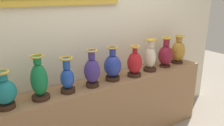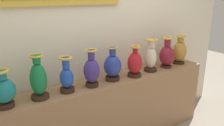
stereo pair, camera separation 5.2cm
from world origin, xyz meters
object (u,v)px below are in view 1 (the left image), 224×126
vase_sapphire (67,78)px  vase_crimson (135,63)px  vase_ochre (178,51)px  vase_teal (4,92)px  vase_emerald (39,80)px  vase_indigo (92,71)px  vase_burgundy (166,54)px  vase_cobalt (113,66)px  vase_ivory (150,57)px

vase_sapphire → vase_crimson: size_ratio=0.98×
vase_crimson → vase_ochre: (0.80, 0.06, 0.01)m
vase_teal → vase_ochre: bearing=0.9°
vase_emerald → vase_crimson: bearing=-1.6°
vase_sapphire → vase_indigo: 0.26m
vase_teal → vase_indigo: 0.80m
vase_teal → vase_burgundy: 1.87m
vase_cobalt → vase_crimson: (0.27, -0.04, -0.00)m
vase_emerald → vase_sapphire: size_ratio=1.17×
vase_sapphire → vase_indigo: vase_indigo is taller
vase_emerald → vase_sapphire: (0.26, -0.00, -0.03)m
vase_indigo → vase_ochre: 1.33m
vase_cobalt → vase_ochre: (1.07, 0.01, 0.01)m
vase_emerald → vase_crimson: (1.05, -0.03, -0.02)m
vase_teal → vase_sapphire: bearing=0.5°
vase_sapphire → vase_ivory: size_ratio=0.89×
vase_sapphire → vase_ochre: size_ratio=0.93×
vase_burgundy → vase_sapphire: bearing=-179.6°
vase_indigo → vase_ochre: vase_indigo is taller
vase_crimson → vase_ivory: size_ratio=0.91×
vase_emerald → vase_ochre: (1.85, 0.03, -0.01)m
vase_teal → vase_emerald: 0.28m
vase_sapphire → vase_indigo: size_ratio=0.90×
vase_indigo → vase_burgundy: (1.07, 0.02, -0.00)m
vase_emerald → vase_ochre: bearing=0.8°
vase_teal → vase_ivory: vase_ivory is taller
vase_sapphire → vase_emerald: bearing=179.3°
vase_sapphire → vase_crimson: 0.79m
vase_crimson → vase_emerald: bearing=178.4°
vase_cobalt → vase_burgundy: (0.81, -0.01, 0.01)m
vase_indigo → vase_ochre: (1.33, 0.04, -0.00)m
vase_crimson → vase_teal: bearing=179.1°
vase_burgundy → vase_ochre: size_ratio=1.03×
vase_sapphire → vase_teal: bearing=-179.5°
vase_ivory → vase_ochre: (0.52, 0.02, -0.01)m
vase_teal → vase_ochre: size_ratio=0.87×
vase_emerald → vase_cobalt: (0.78, 0.01, -0.02)m
vase_crimson → vase_burgundy: 0.54m
vase_burgundy → vase_cobalt: bearing=179.6°
vase_indigo → vase_ivory: vase_ivory is taller
vase_teal → vase_ivory: bearing=0.4°
vase_indigo → vase_teal: bearing=179.4°
vase_crimson → vase_ivory: vase_ivory is taller
vase_teal → vase_crimson: bearing=-0.9°
vase_emerald → vase_ivory: (1.32, 0.00, -0.00)m
vase_cobalt → vase_burgundy: 0.81m
vase_crimson → vase_ivory: 0.28m
vase_sapphire → vase_ochre: (1.59, 0.03, 0.02)m
vase_sapphire → vase_ochre: 1.59m
vase_cobalt → vase_burgundy: bearing=-0.4°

